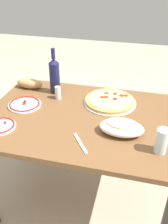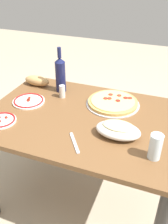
{
  "view_description": "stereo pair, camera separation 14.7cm",
  "coord_description": "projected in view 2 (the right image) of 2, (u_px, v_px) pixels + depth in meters",
  "views": [
    {
      "loc": [
        -0.3,
        1.21,
        1.54
      ],
      "look_at": [
        0.0,
        0.0,
        0.75
      ],
      "focal_mm": 40.02,
      "sensor_mm": 36.0,
      "label": 1
    },
    {
      "loc": [
        -0.44,
        1.17,
        1.54
      ],
      "look_at": [
        0.0,
        0.0,
        0.75
      ],
      "focal_mm": 40.02,
      "sensor_mm": 36.0,
      "label": 2
    }
  ],
  "objects": [
    {
      "name": "fork_right",
      "position": [
        74.0,
        143.0,
        1.28
      ],
      "size": [
        0.11,
        0.15,
        0.0
      ],
      "primitive_type": "cube",
      "rotation": [
        0.0,
        0.0,
        5.33
      ],
      "color": "#B7B7BC",
      "rests_on": "dining_table"
    },
    {
      "name": "spice_shaker",
      "position": [
        62.0,
        91.0,
        1.67
      ],
      "size": [
        0.04,
        0.04,
        0.09
      ],
      "color": "silver",
      "rests_on": "dining_table"
    },
    {
      "name": "dining_table",
      "position": [
        84.0,
        134.0,
        1.56
      ],
      "size": [
        1.19,
        0.82,
        0.72
      ],
      "color": "brown",
      "rests_on": "ground"
    },
    {
      "name": "side_plate_near",
      "position": [
        29.0,
        101.0,
        1.63
      ],
      "size": [
        0.21,
        0.21,
        0.02
      ],
      "color": "white",
      "rests_on": "dining_table"
    },
    {
      "name": "baked_pasta_dish",
      "position": [
        118.0,
        129.0,
        1.31
      ],
      "size": [
        0.24,
        0.15,
        0.08
      ],
      "color": "white",
      "rests_on": "dining_table"
    },
    {
      "name": "water_glass",
      "position": [
        155.0,
        147.0,
        1.15
      ],
      "size": [
        0.06,
        0.06,
        0.13
      ],
      "primitive_type": "cylinder",
      "color": "silver",
      "rests_on": "dining_table"
    },
    {
      "name": "wine_bottle",
      "position": [
        60.0,
        74.0,
        1.7
      ],
      "size": [
        0.07,
        0.07,
        0.31
      ],
      "color": "#141942",
      "rests_on": "dining_table"
    },
    {
      "name": "pepperoni_pizza",
      "position": [
        113.0,
        102.0,
        1.6
      ],
      "size": [
        0.34,
        0.34,
        0.03
      ],
      "color": "#B7B7BC",
      "rests_on": "dining_table"
    },
    {
      "name": "ground_plane",
      "position": [
        84.0,
        197.0,
        1.87
      ],
      "size": [
        8.0,
        8.0,
        0.0
      ],
      "primitive_type": "plane",
      "color": "tan",
      "rests_on": "ground"
    },
    {
      "name": "bread_loaf",
      "position": [
        37.0,
        81.0,
        1.83
      ],
      "size": [
        0.19,
        0.08,
        0.07
      ],
      "primitive_type": "ellipsoid",
      "color": "tan",
      "rests_on": "dining_table"
    },
    {
      "name": "side_plate_far",
      "position": [
        1.0,
        120.0,
        1.44
      ],
      "size": [
        0.17,
        0.17,
        0.02
      ],
      "color": "white",
      "rests_on": "dining_table"
    }
  ]
}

